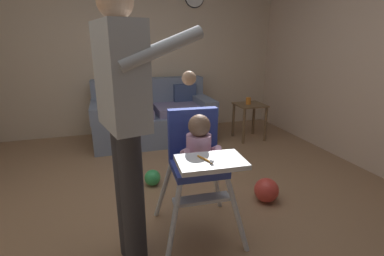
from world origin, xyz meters
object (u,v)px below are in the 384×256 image
(high_chair, at_px, (198,153))
(toy_ball, at_px, (152,178))
(sippy_cup, at_px, (248,101))
(couch, at_px, (153,117))
(adult_standing, at_px, (125,120))
(toy_ball_second, at_px, (266,190))
(side_table, at_px, (249,114))

(high_chair, relative_size, toy_ball, 5.78)
(high_chair, xyz_separation_m, sippy_cup, (1.35, 1.79, -0.07))
(toy_ball, bearing_deg, couch, 79.74)
(adult_standing, bearing_deg, sippy_cup, 32.67)
(toy_ball_second, distance_m, side_table, 1.73)
(toy_ball, relative_size, sippy_cup, 1.61)
(couch, xyz_separation_m, toy_ball, (-0.25, -1.38, -0.25))
(high_chair, relative_size, sippy_cup, 9.27)
(adult_standing, relative_size, sippy_cup, 16.69)
(couch, distance_m, toy_ball, 1.43)
(toy_ball_second, relative_size, sippy_cup, 2.17)
(couch, distance_m, sippy_cup, 1.39)
(toy_ball, distance_m, side_table, 1.90)
(couch, relative_size, adult_standing, 1.00)
(adult_standing, bearing_deg, toy_ball_second, 1.90)
(couch, bearing_deg, high_chair, -1.11)
(toy_ball, height_order, side_table, side_table)
(toy_ball, xyz_separation_m, toy_ball_second, (0.93, -0.59, 0.03))
(toy_ball_second, bearing_deg, adult_standing, -164.56)
(couch, bearing_deg, sippy_cup, 73.25)
(couch, bearing_deg, toy_ball_second, 18.95)
(couch, xyz_separation_m, sippy_cup, (1.31, -0.39, 0.24))
(high_chair, height_order, toy_ball, high_chair)
(toy_ball_second, bearing_deg, toy_ball, 147.43)
(side_table, relative_size, sippy_cup, 5.20)
(toy_ball, height_order, toy_ball_second, toy_ball_second)
(high_chair, distance_m, sippy_cup, 2.25)
(high_chair, xyz_separation_m, side_table, (1.38, 1.79, -0.26))
(adult_standing, bearing_deg, high_chair, 0.19)
(couch, bearing_deg, toy_ball, -10.26)
(toy_ball_second, bearing_deg, sippy_cup, 68.20)
(adult_standing, height_order, sippy_cup, adult_standing)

